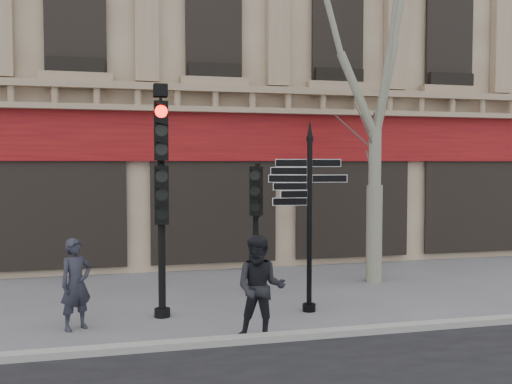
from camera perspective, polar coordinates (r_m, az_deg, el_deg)
ground at (r=10.94m, az=0.23°, el=-12.48°), size 80.00×80.00×0.00m
kerb at (r=9.62m, az=2.32°, el=-14.29°), size 80.00×0.25×0.12m
building at (r=23.64m, az=-7.50°, el=17.85°), size 28.00×15.52×18.00m
fingerpost at (r=11.09m, az=5.39°, el=0.89°), size 1.94×1.94×3.75m
traffic_signal_main at (r=10.77m, az=-9.47°, el=2.07°), size 0.49×0.36×4.36m
traffic_signal_secondary at (r=12.57m, az=-0.03°, el=-1.31°), size 0.57×0.50×2.83m
plane_tree at (r=14.49m, az=11.96°, el=16.90°), size 3.44×3.44×9.14m
pedestrian_a at (r=10.52m, az=-17.56°, el=-8.77°), size 0.70×0.64×1.60m
pedestrian_b at (r=9.44m, az=0.43°, el=-9.58°), size 1.01×0.90×1.73m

